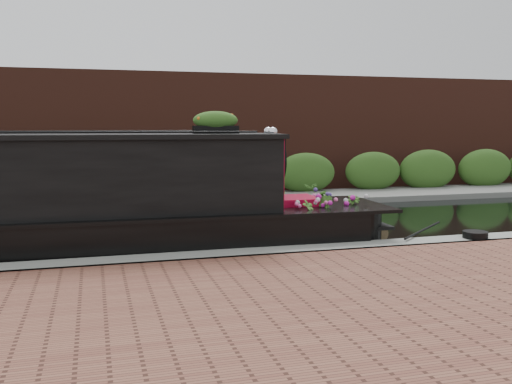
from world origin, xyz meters
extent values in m
plane|color=black|center=(0.00, 0.00, 0.00)|extent=(80.00, 80.00, 0.00)
cube|color=gray|center=(0.00, -3.30, 0.00)|extent=(40.00, 0.60, 0.50)
cube|color=brown|center=(0.00, -7.00, 0.00)|extent=(40.00, 7.00, 0.50)
cube|color=slate|center=(0.00, 4.20, 0.00)|extent=(40.00, 2.40, 0.34)
cube|color=#2F561C|center=(0.00, 5.10, 0.00)|extent=(40.00, 1.10, 2.80)
cube|color=#4D241A|center=(0.00, 7.20, 0.00)|extent=(40.00, 1.00, 8.00)
cube|color=black|center=(-3.66, -1.91, 1.39)|extent=(9.00, 1.93, 1.32)
cube|color=black|center=(-3.66, -1.91, 2.09)|extent=(9.15, 2.08, 0.08)
cube|color=#AE062A|center=(0.85, -1.91, 1.39)|extent=(0.10, 1.71, 1.32)
cube|color=black|center=(-0.45, -2.78, 1.46)|extent=(0.88, 0.05, 0.54)
cube|color=#AE062A|center=(1.36, -1.91, 0.68)|extent=(0.80, 0.90, 0.49)
sphere|color=silver|center=(0.86, -2.05, 2.15)|extent=(0.18, 0.18, 0.18)
sphere|color=silver|center=(0.86, -1.78, 2.15)|extent=(0.18, 0.18, 0.18)
cube|color=black|center=(-0.17, -1.91, 2.19)|extent=(0.82, 0.24, 0.14)
ellipsoid|color=#CD6316|center=(-0.17, -1.91, 2.38)|extent=(0.90, 0.24, 0.23)
imported|color=#396923|center=(1.34, -2.63, 0.70)|extent=(0.33, 0.31, 0.53)
imported|color=#396923|center=(1.70, -2.54, 0.72)|extent=(0.28, 0.34, 0.57)
imported|color=#396923|center=(2.08, -1.32, 0.76)|extent=(0.62, 0.56, 0.63)
imported|color=#396923|center=(2.40, -2.20, 0.69)|extent=(0.40, 0.40, 0.51)
imported|color=#396923|center=(1.33, -1.23, 0.75)|extent=(0.38, 0.40, 0.62)
cylinder|color=brown|center=(3.09, -1.91, 0.15)|extent=(0.30, 0.37, 0.30)
cylinder|color=black|center=(4.29, -3.34, 0.31)|extent=(0.44, 0.44, 0.12)
camera|label=1|loc=(-2.30, -11.97, 2.28)|focal=40.00mm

